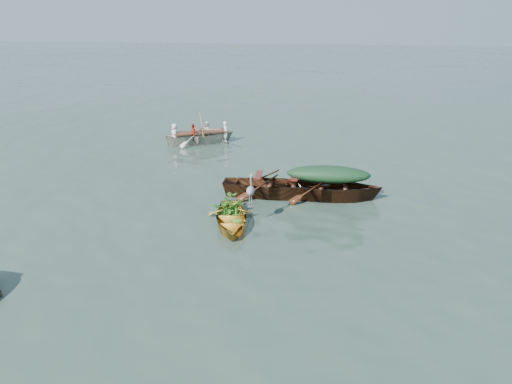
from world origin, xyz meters
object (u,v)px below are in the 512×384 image
Objects in this scene: yellow_dinghy at (231,226)px; open_wooden_boat at (276,196)px; green_tarp_boat at (327,199)px; rowed_boat at (201,143)px; heron at (250,196)px.

open_wooden_boat reaches higher than yellow_dinghy.
rowed_boat is at bearing 41.98° from green_tarp_boat.
rowed_boat reaches higher than yellow_dinghy.
yellow_dinghy is 0.70× the size of rowed_boat.
heron reaches higher than rowed_boat.
heron is at bearing 5.19° from yellow_dinghy.
green_tarp_boat is (2.58, 2.47, 0.00)m from yellow_dinghy.
open_wooden_boat is (-1.61, -0.05, 0.00)m from green_tarp_boat.
yellow_dinghy is at bearing 172.31° from rowed_boat.
open_wooden_boat is (0.98, 2.43, 0.00)m from yellow_dinghy.
green_tarp_boat is at bearing -164.06° from rowed_boat.
green_tarp_boat is 1.00× the size of open_wooden_boat.
green_tarp_boat is at bearing 30.73° from yellow_dinghy.
green_tarp_boat reaches higher than rowed_boat.
heron reaches higher than yellow_dinghy.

